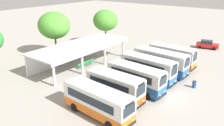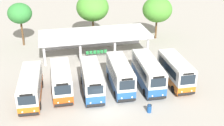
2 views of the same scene
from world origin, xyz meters
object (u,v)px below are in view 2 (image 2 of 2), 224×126
(waiting_chair_middle_seat, at_px, (95,53))
(city_bus_middle_cream, at_px, (92,79))
(city_bus_far_end_green, at_px, (175,70))
(waiting_chair_end_by_column, at_px, (87,53))
(city_bus_nearest_orange, at_px, (31,86))
(waiting_chair_second_from_end, at_px, (91,53))
(waiting_chair_far_end_seat, at_px, (106,52))
(city_bus_second_in_row, at_px, (61,80))
(litter_bin_apron, at_px, (149,108))
(city_bus_fourth_amber, at_px, (120,74))
(waiting_chair_fifth_seat, at_px, (102,52))
(city_bus_fifth_blue, at_px, (148,72))
(waiting_chair_fourth_seat, at_px, (98,52))

(waiting_chair_middle_seat, bearing_deg, city_bus_middle_cream, -101.35)
(city_bus_far_end_green, bearing_deg, waiting_chair_end_by_column, 131.23)
(city_bus_far_end_green, distance_m, waiting_chair_end_by_column, 14.45)
(city_bus_middle_cream, bearing_deg, city_bus_nearest_orange, 179.18)
(city_bus_middle_cream, bearing_deg, waiting_chair_second_from_end, 81.65)
(city_bus_middle_cream, distance_m, waiting_chair_end_by_column, 10.88)
(waiting_chair_far_end_seat, bearing_deg, waiting_chair_second_from_end, 177.42)
(city_bus_middle_cream, xyz_separation_m, city_bus_far_end_green, (10.51, -0.06, 0.04))
(city_bus_second_in_row, distance_m, litter_bin_apron, 10.74)
(city_bus_fourth_amber, relative_size, waiting_chair_far_end_seat, 9.01)
(litter_bin_apron, bearing_deg, city_bus_middle_cream, 133.92)
(city_bus_middle_cream, height_order, city_bus_fourth_amber, city_bus_fourth_amber)
(waiting_chair_middle_seat, bearing_deg, waiting_chair_second_from_end, 168.74)
(city_bus_nearest_orange, bearing_deg, waiting_chair_second_from_end, 51.22)
(waiting_chair_fifth_seat, bearing_deg, waiting_chair_middle_seat, -176.25)
(city_bus_nearest_orange, bearing_deg, litter_bin_apron, -24.43)
(city_bus_middle_cream, relative_size, waiting_chair_fifth_seat, 8.77)
(city_bus_fifth_blue, distance_m, waiting_chair_far_end_seat, 11.04)
(litter_bin_apron, bearing_deg, city_bus_second_in_row, 145.47)
(city_bus_second_in_row, bearing_deg, waiting_chair_far_end_seat, 54.11)
(city_bus_far_end_green, height_order, waiting_chair_middle_seat, city_bus_far_end_green)
(waiting_chair_end_by_column, relative_size, waiting_chair_far_end_seat, 1.00)
(city_bus_fourth_amber, height_order, waiting_chair_fourth_seat, city_bus_fourth_amber)
(city_bus_second_in_row, distance_m, waiting_chair_second_from_end, 11.49)
(waiting_chair_far_end_seat, bearing_deg, waiting_chair_middle_seat, -179.63)
(waiting_chair_fourth_seat, bearing_deg, city_bus_middle_cream, -104.11)
(city_bus_middle_cream, distance_m, waiting_chair_middle_seat, 10.96)
(city_bus_far_end_green, relative_size, waiting_chair_middle_seat, 8.46)
(city_bus_fourth_amber, bearing_deg, waiting_chair_far_end_seat, 88.21)
(waiting_chair_second_from_end, relative_size, waiting_chair_far_end_seat, 1.00)
(litter_bin_apron, bearing_deg, waiting_chair_fourth_seat, 99.00)
(waiting_chair_middle_seat, bearing_deg, city_bus_fourth_amber, -82.52)
(waiting_chair_middle_seat, xyz_separation_m, litter_bin_apron, (3.13, -16.15, -0.07))
(city_bus_fifth_blue, relative_size, waiting_chair_second_from_end, 9.44)
(waiting_chair_fourth_seat, xyz_separation_m, waiting_chair_fifth_seat, (0.56, -0.01, 0.00))
(city_bus_far_end_green, bearing_deg, waiting_chair_second_from_end, 129.44)
(waiting_chair_middle_seat, height_order, waiting_chair_fourth_seat, same)
(city_bus_nearest_orange, relative_size, city_bus_fifth_blue, 1.00)
(city_bus_middle_cream, height_order, city_bus_fifth_blue, city_bus_fifth_blue)
(waiting_chair_end_by_column, bearing_deg, city_bus_fifth_blue, -60.47)
(city_bus_middle_cream, height_order, litter_bin_apron, city_bus_middle_cream)
(waiting_chair_fifth_seat, bearing_deg, waiting_chair_fourth_seat, 179.28)
(city_bus_middle_cream, height_order, waiting_chair_end_by_column, city_bus_middle_cream)
(city_bus_fourth_amber, relative_size, city_bus_fifth_blue, 0.95)
(city_bus_nearest_orange, height_order, waiting_chair_end_by_column, city_bus_nearest_orange)
(city_bus_second_in_row, relative_size, waiting_chair_second_from_end, 8.02)
(city_bus_second_in_row, relative_size, waiting_chair_far_end_seat, 8.02)
(city_bus_fourth_amber, relative_size, waiting_chair_middle_seat, 9.01)
(waiting_chair_middle_seat, xyz_separation_m, waiting_chair_fourth_seat, (0.56, 0.08, 0.00))
(city_bus_middle_cream, xyz_separation_m, waiting_chair_middle_seat, (2.14, 10.68, -1.26))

